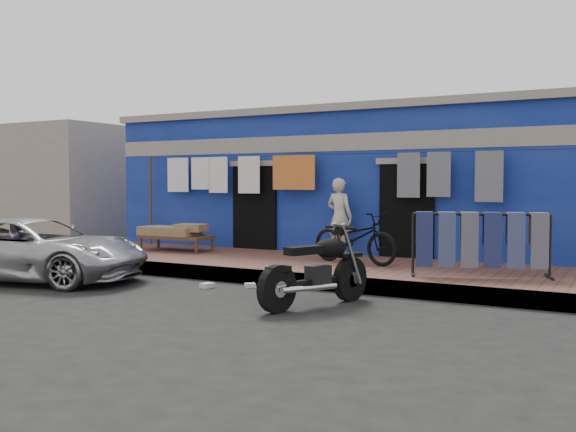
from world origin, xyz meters
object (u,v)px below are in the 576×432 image
at_px(motorcycle, 315,267).
at_px(jeans_rack, 480,243).
at_px(bicycle, 355,232).
at_px(charpoy, 176,238).
at_px(seated_person, 339,217).
at_px(car, 34,249).

bearing_deg(motorcycle, jeans_rack, 74.73).
relative_size(bicycle, charpoy, 1.06).
bearing_deg(seated_person, charpoy, 23.62).
bearing_deg(jeans_rack, bicycle, 166.72).
xyz_separation_m(motorcycle, charpoy, (-4.85, 3.03, -0.02)).
bearing_deg(jeans_rack, car, -160.11).
distance_m(car, motorcycle, 5.35).
bearing_deg(car, bicycle, -71.65).
xyz_separation_m(seated_person, motorcycle, (1.39, -3.92, -0.48)).
height_order(bicycle, charpoy, bicycle).
bearing_deg(seated_person, jeans_rack, 161.71).
xyz_separation_m(bicycle, jeans_rack, (2.36, -0.56, -0.06)).
distance_m(car, seated_person, 5.79).
xyz_separation_m(seated_person, jeans_rack, (3.15, -1.63, -0.26)).
xyz_separation_m(car, charpoy, (0.49, 3.31, -0.04)).
bearing_deg(seated_person, motorcycle, 118.73).
distance_m(motorcycle, charpoy, 5.72).
height_order(car, jeans_rack, jeans_rack).
height_order(motorcycle, charpoy, motorcycle).
distance_m(car, jeans_rack, 7.55).
relative_size(car, motorcycle, 2.25).
xyz_separation_m(charpoy, jeans_rack, (6.60, -0.74, 0.24)).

